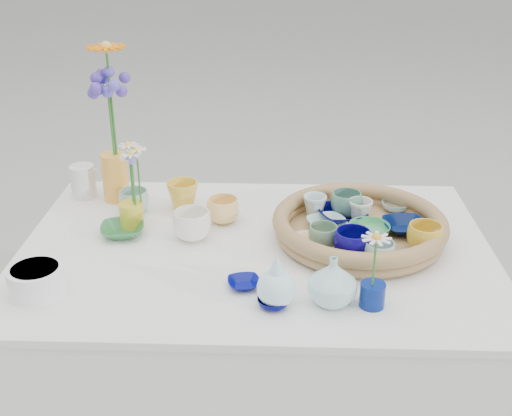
{
  "coord_description": "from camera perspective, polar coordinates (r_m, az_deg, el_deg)",
  "views": [
    {
      "loc": [
        0.05,
        -1.51,
        1.59
      ],
      "look_at": [
        0.0,
        0.02,
        0.87
      ],
      "focal_mm": 45.0,
      "sensor_mm": 36.0,
      "label": 1
    }
  ],
  "objects": [
    {
      "name": "wicker_tray",
      "position": [
        1.76,
        9.16,
        -1.67
      ],
      "size": [
        0.47,
        0.47,
        0.08
      ],
      "primitive_type": null,
      "color": "olive",
      "rests_on": "display_table"
    },
    {
      "name": "tray_ceramic_0",
      "position": [
        1.84,
        7.68,
        -0.56
      ],
      "size": [
        0.17,
        0.17,
        0.03
      ],
      "primitive_type": "imported",
      "rotation": [
        0.0,
        0.0,
        0.29
      ],
      "color": "#040141",
      "rests_on": "wicker_tray"
    },
    {
      "name": "tray_ceramic_1",
      "position": [
        1.8,
        13.06,
        -1.61
      ],
      "size": [
        0.14,
        0.14,
        0.03
      ],
      "primitive_type": "imported",
      "rotation": [
        0.0,
        0.0,
        0.15
      ],
      "color": "#000E3B",
      "rests_on": "wicker_tray"
    },
    {
      "name": "tray_ceramic_2",
      "position": [
        1.71,
        14.76,
        -2.56
      ],
      "size": [
        0.12,
        0.12,
        0.07
      ],
      "primitive_type": "imported",
      "rotation": [
        0.0,
        0.0,
        0.41
      ],
      "color": "gold",
      "rests_on": "wicker_tray"
    },
    {
      "name": "tray_ceramic_3",
      "position": [
        1.75,
        10.01,
        -2.02
      ],
      "size": [
        0.14,
        0.14,
        0.04
      ],
      "primitive_type": "imported",
      "rotation": [
        0.0,
        0.0,
        -0.29
      ],
      "color": "#44A161",
      "rests_on": "wicker_tray"
    },
    {
      "name": "tray_ceramic_4",
      "position": [
        1.68,
        5.99,
        -2.55
      ],
      "size": [
        0.09,
        0.09,
        0.06
      ],
      "primitive_type": "imported",
      "rotation": [
        0.0,
        0.0,
        0.18
      ],
      "color": "gray",
      "rests_on": "wicker_tray"
    },
    {
      "name": "tray_ceramic_5",
      "position": [
        1.79,
        6.34,
        -1.41
      ],
      "size": [
        0.14,
        0.14,
        0.03
      ],
      "primitive_type": "imported",
      "rotation": [
        0.0,
        0.0,
        0.39
      ],
      "color": "#A0D6CD",
      "rests_on": "wicker_tray"
    },
    {
      "name": "tray_ceramic_6",
      "position": [
        1.85,
        5.25,
        0.19
      ],
      "size": [
        0.07,
        0.07,
        0.06
      ],
      "primitive_type": "imported",
      "rotation": [
        0.0,
        0.0,
        0.03
      ],
      "color": "silver",
      "rests_on": "wicker_tray"
    },
    {
      "name": "tray_ceramic_7",
      "position": [
        1.83,
        9.23,
        -0.25
      ],
      "size": [
        0.08,
        0.08,
        0.06
      ],
      "primitive_type": "imported",
      "rotation": [
        0.0,
        0.0,
        0.11
      ],
      "color": "silver",
      "rests_on": "wicker_tray"
    },
    {
      "name": "tray_ceramic_8",
      "position": [
        1.93,
        12.29,
        0.18
      ],
      "size": [
        0.08,
        0.08,
        0.03
      ],
      "primitive_type": "imported",
      "rotation": [
        0.0,
        0.0,
        0.01
      ],
      "color": "#92C6E5",
      "rests_on": "wicker_tray"
    },
    {
      "name": "tray_ceramic_9",
      "position": [
        1.64,
        8.57,
        -3.22
      ],
      "size": [
        0.1,
        0.1,
        0.08
      ],
      "primitive_type": "imported",
      "rotation": [
        0.0,
        0.0,
        -0.03
      ],
      "color": "#0A0460",
      "rests_on": "wicker_tray"
    },
    {
      "name": "tray_ceramic_10",
      "position": [
        1.69,
        4.74,
        -3.08
      ],
      "size": [
        0.12,
        0.12,
        0.02
      ],
      "primitive_type": "imported",
      "rotation": [
        0.0,
        0.0,
        0.24
      ],
      "color": "#FFD293",
      "rests_on": "wicker_tray"
    },
    {
      "name": "tray_ceramic_11",
      "position": [
        1.62,
        10.9,
        -3.99
      ],
      "size": [
        0.1,
        0.1,
        0.06
      ],
      "primitive_type": "imported",
      "rotation": [
        0.0,
        0.0,
        0.32
      ],
      "color": "#99BAAF",
      "rests_on": "wicker_tray"
    },
    {
      "name": "tray_ceramic_12",
      "position": [
        1.86,
        8.02,
        0.34
      ],
      "size": [
        0.1,
        0.1,
        0.07
      ],
      "primitive_type": "imported",
      "rotation": [
        0.0,
        0.0,
        -0.16
      ],
      "color": "#53886F",
      "rests_on": "wicker_tray"
    },
    {
      "name": "loose_ceramic_0",
      "position": [
        1.93,
        -6.52,
        1.12
      ],
      "size": [
        0.1,
        0.1,
        0.09
      ],
      "primitive_type": "imported",
      "rotation": [
        0.0,
        0.0,
        0.04
      ],
      "color": "gold",
      "rests_on": "display_table"
    },
    {
      "name": "loose_ceramic_1",
      "position": [
        1.84,
        -2.94,
        -0.22
      ],
      "size": [
        0.12,
        0.12,
        0.07
      ],
      "primitive_type": "imported",
      "rotation": [
        0.0,
        0.0,
        0.32
      ],
      "color": "#FFCE76",
      "rests_on": "display_table"
    },
    {
      "name": "loose_ceramic_2",
      "position": [
        1.82,
        -11.78,
        -1.94
      ],
      "size": [
        0.14,
        0.14,
        0.03
      ],
      "primitive_type": "imported",
      "rotation": [
        0.0,
        0.0,
        0.19
      ],
      "color": "#2C713B",
      "rests_on": "display_table"
    },
    {
      "name": "loose_ceramic_3",
      "position": [
        1.75,
        -5.72,
        -1.53
      ],
      "size": [
        0.11,
        0.11,
        0.08
      ],
      "primitive_type": "imported",
      "rotation": [
        0.0,
        0.0,
        -0.02
      ],
      "color": "white",
      "rests_on": "display_table"
    },
    {
      "name": "loose_ceramic_4",
      "position": [
        1.55,
        -1.09,
        -6.71
      ],
      "size": [
        0.09,
        0.09,
        0.02
      ],
      "primitive_type": "imported",
      "rotation": [
        0.0,
        0.0,
        0.22
      ],
      "color": "#050A73",
      "rests_on": "display_table"
    },
    {
      "name": "loose_ceramic_5",
      "position": [
        1.93,
        -10.78,
        0.58
      ],
      "size": [
        0.1,
        0.1,
        0.07
      ],
      "primitive_type": "imported",
      "rotation": [
        0.0,
        0.0,
        0.17
      ],
      "color": "#95B8A7",
      "rests_on": "display_table"
    },
    {
      "name": "loose_ceramic_6",
      "position": [
        1.48,
        1.53,
        -8.38
      ],
      "size": [
        0.08,
        0.08,
        0.02
      ],
      "primitive_type": "imported",
      "rotation": [
        0.0,
        0.0,
        -0.11
      ],
      "color": "#000350",
      "rests_on": "display_table"
    },
    {
      "name": "fluted_bowl",
      "position": [
        1.6,
        -18.93,
        -6.11
      ],
      "size": [
        0.16,
        0.16,
        0.07
      ],
      "primitive_type": null,
      "rotation": [
        0.0,
        0.0,
        0.21
      ],
      "color": "white",
      "rests_on": "display_table"
    },
    {
      "name": "bud_vase_paleblue",
      "position": [
        1.45,
        1.84,
        -6.34
      ],
      "size": [
        0.1,
        0.1,
        0.14
      ],
      "primitive_type": null,
      "rotation": [
        0.0,
        0.0,
        -0.15
      ],
      "color": "#C8F2FD",
      "rests_on": "display_table"
    },
    {
      "name": "bud_vase_seafoam",
      "position": [
        1.47,
        6.82,
        -6.46
      ],
      "size": [
        0.14,
        0.14,
        0.12
      ],
      "primitive_type": "imported",
      "rotation": [
        0.0,
        0.0,
        0.28
      ],
      "color": "#B0E5DF",
      "rests_on": "display_table"
    },
    {
      "name": "bud_vase_cobalt",
      "position": [
        1.49,
        10.3,
        -7.6
      ],
      "size": [
        0.08,
        0.08,
        0.06
      ],
      "primitive_type": "cylinder",
      "rotation": [
        0.0,
        0.0,
        0.41
      ],
      "color": "navy",
      "rests_on": "display_table"
    },
    {
      "name": "single_daisy",
      "position": [
        1.44,
        10.48,
        -4.74
      ],
      "size": [
        0.1,
        0.1,
        0.14
      ],
      "primitive_type": null,
      "rotation": [
        0.0,
        0.0,
        -0.41
      ],
      "color": "white",
      "rests_on": "bud_vase_cobalt"
    },
    {
      "name": "tall_vase_yellow",
      "position": [
        2.02,
        -12.4,
        2.7
      ],
      "size": [
        0.1,
        0.1,
        0.15
      ],
      "primitive_type": "cylinder",
      "rotation": [
        0.0,
        0.0,
        0.23
      ],
      "color": "#F3A739",
      "rests_on": "display_table"
    },
    {
      "name": "gerbera",
      "position": [
        1.94,
        -12.72,
        9.14
      ],
      "size": [
        0.16,
        0.16,
        0.34
      ],
      "primitive_type": null,
      "rotation": [
        0.0,
        0.0,
        0.3
      ],
      "color": "orange",
      "rests_on": "tall_vase_yellow"
    },
    {
      "name": "hydrangea",
      "position": [
        1.95,
        -12.77,
        7.58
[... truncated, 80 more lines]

